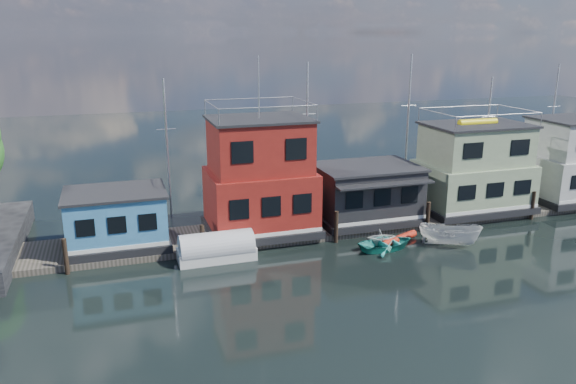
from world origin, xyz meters
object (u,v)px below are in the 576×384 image
object	(u,v)px
houseboat_red	(260,179)
motorboat	(450,235)
houseboat_green	(473,169)
tarp_runabout	(217,249)
houseboat_blue	(117,219)
red_kayak	(399,239)
dinghy_teal	(387,243)
dinghy_white	(381,237)
houseboat_dark	(367,193)

from	to	relation	value
houseboat_red	motorboat	bearing A→B (deg)	-26.44
houseboat_green	tarp_runabout	xyz separation A→B (m)	(-20.73, -3.35, -2.83)
houseboat_blue	red_kayak	xyz separation A→B (m)	(18.07, -4.07, -1.96)
tarp_runabout	red_kayak	distance (m)	12.34
houseboat_red	tarp_runabout	distance (m)	6.05
houseboat_blue	motorboat	world-z (taller)	houseboat_blue
houseboat_green	dinghy_teal	world-z (taller)	houseboat_green
dinghy_teal	dinghy_white	size ratio (longest dim) A/B	1.82
houseboat_dark	houseboat_green	size ratio (longest dim) A/B	0.88
tarp_runabout	motorboat	xyz separation A→B (m)	(15.17, -2.33, 0.06)
houseboat_blue	red_kayak	bearing A→B (deg)	-12.68
houseboat_blue	houseboat_green	xyz separation A→B (m)	(26.50, 0.00, 1.34)
tarp_runabout	motorboat	distance (m)	15.35
houseboat_red	houseboat_dark	xyz separation A→B (m)	(8.00, -0.02, -1.69)
motorboat	houseboat_red	bearing A→B (deg)	96.65
motorboat	dinghy_white	size ratio (longest dim) A/B	1.93
houseboat_blue	dinghy_white	xyz separation A→B (m)	(16.70, -4.13, -1.65)
red_kayak	houseboat_blue	bearing A→B (deg)	143.53
tarp_runabout	motorboat	size ratio (longest dim) A/B	1.18
houseboat_dark	dinghy_white	size ratio (longest dim) A/B	3.53
houseboat_blue	red_kayak	world-z (taller)	houseboat_blue
houseboat_blue	tarp_runabout	xyz separation A→B (m)	(5.77, -3.35, -1.48)
houseboat_red	houseboat_green	world-z (taller)	houseboat_red
houseboat_blue	tarp_runabout	size ratio (longest dim) A/B	1.34
houseboat_red	motorboat	distance (m)	13.20
houseboat_blue	houseboat_green	world-z (taller)	houseboat_green
red_kayak	houseboat_red	bearing A→B (deg)	130.84
houseboat_blue	houseboat_red	bearing A→B (deg)	0.00
dinghy_teal	motorboat	bearing A→B (deg)	-106.81
houseboat_dark	tarp_runabout	distance (m)	12.32
dinghy_white	houseboat_dark	bearing A→B (deg)	-3.60
houseboat_dark	houseboat_green	world-z (taller)	houseboat_green
houseboat_blue	houseboat_red	distance (m)	9.69
dinghy_teal	red_kayak	bearing A→B (deg)	-63.43
houseboat_green	motorboat	bearing A→B (deg)	-134.36
houseboat_blue	dinghy_white	size ratio (longest dim) A/B	3.05
houseboat_dark	motorboat	xyz separation A→B (m)	(3.44, -5.67, -1.63)
houseboat_red	dinghy_white	world-z (taller)	houseboat_red
houseboat_green	tarp_runabout	world-z (taller)	houseboat_green
houseboat_blue	houseboat_dark	world-z (taller)	houseboat_dark
tarp_runabout	houseboat_dark	bearing A→B (deg)	15.59
houseboat_dark	dinghy_white	xyz separation A→B (m)	(-0.80, -4.11, -1.86)
motorboat	red_kayak	bearing A→B (deg)	93.56
dinghy_white	houseboat_green	bearing A→B (deg)	-59.73
houseboat_red	dinghy_white	distance (m)	9.03
houseboat_green	houseboat_blue	bearing A→B (deg)	-180.00
tarp_runabout	houseboat_red	bearing A→B (deg)	41.66
houseboat_blue	dinghy_teal	bearing A→B (deg)	-16.38
houseboat_green	dinghy_teal	distance (m)	11.37
houseboat_dark	red_kayak	distance (m)	4.63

